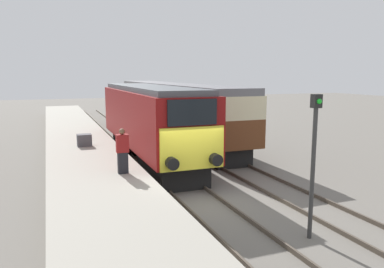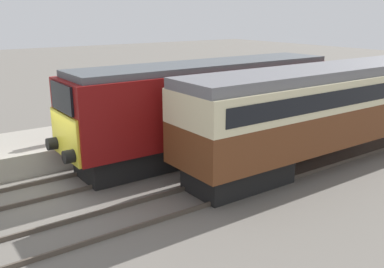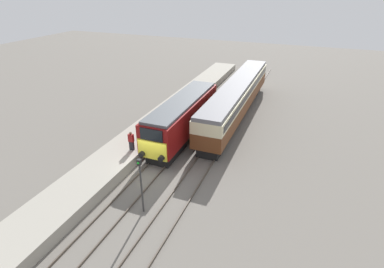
{
  "view_description": "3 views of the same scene",
  "coord_description": "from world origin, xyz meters",
  "px_view_note": "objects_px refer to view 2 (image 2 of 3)",
  "views": [
    {
      "loc": [
        -4.84,
        -11.99,
        4.48
      ],
      "look_at": [
        0.0,
        0.52,
        2.32
      ],
      "focal_mm": 35.0,
      "sensor_mm": 36.0,
      "label": 1
    },
    {
      "loc": [
        13.75,
        -4.02,
        5.84
      ],
      "look_at": [
        1.7,
        4.52,
        1.6
      ],
      "focal_mm": 40.0,
      "sensor_mm": 36.0,
      "label": 2
    },
    {
      "loc": [
        10.18,
        -16.98,
        13.33
      ],
      "look_at": [
        1.7,
        4.52,
        1.6
      ],
      "focal_mm": 28.0,
      "sensor_mm": 36.0,
      "label": 3
    }
  ],
  "objects_px": {
    "locomotive": "(207,105)",
    "luggage_crate": "(179,111)",
    "person_on_platform": "(65,121)",
    "passenger_carriage": "(383,94)"
  },
  "relations": [
    {
      "from": "locomotive",
      "to": "person_on_platform",
      "type": "bearing_deg",
      "value": -114.86
    },
    {
      "from": "passenger_carriage",
      "to": "luggage_crate",
      "type": "relative_size",
      "value": 30.19
    },
    {
      "from": "person_on_platform",
      "to": "passenger_carriage",
      "type": "bearing_deg",
      "value": 64.85
    },
    {
      "from": "locomotive",
      "to": "luggage_crate",
      "type": "height_order",
      "value": "locomotive"
    },
    {
      "from": "locomotive",
      "to": "passenger_carriage",
      "type": "relative_size",
      "value": 0.59
    },
    {
      "from": "passenger_carriage",
      "to": "person_on_platform",
      "type": "distance_m",
      "value": 13.66
    },
    {
      "from": "locomotive",
      "to": "luggage_crate",
      "type": "bearing_deg",
      "value": 166.85
    },
    {
      "from": "person_on_platform",
      "to": "luggage_crate",
      "type": "relative_size",
      "value": 2.36
    },
    {
      "from": "person_on_platform",
      "to": "luggage_crate",
      "type": "xyz_separation_m",
      "value": [
        -0.82,
        5.93,
        -0.52
      ]
    },
    {
      "from": "person_on_platform",
      "to": "luggage_crate",
      "type": "distance_m",
      "value": 6.01
    }
  ]
}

